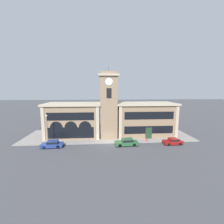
# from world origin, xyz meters

# --- Properties ---
(ground_plane) EXTENTS (300.00, 300.00, 0.00)m
(ground_plane) POSITION_xyz_m (0.00, 0.00, 0.00)
(ground_plane) COLOR #424247
(sidewalk_kerb) EXTENTS (41.17, 11.94, 0.15)m
(sidewalk_kerb) POSITION_xyz_m (0.00, 5.97, 0.07)
(sidewalk_kerb) COLOR gray
(sidewalk_kerb) RESTS_ON ground_plane
(clock_tower) EXTENTS (4.66, 4.66, 17.03)m
(clock_tower) POSITION_xyz_m (0.00, 4.49, 7.96)
(clock_tower) COLOR #897056
(clock_tower) RESTS_ON ground_plane
(town_hall_left_wing) EXTENTS (13.64, 8.14, 8.43)m
(town_hall_left_wing) POSITION_xyz_m (-8.75, 6.19, 4.24)
(town_hall_left_wing) COLOR #897056
(town_hall_left_wing) RESTS_ON ground_plane
(town_hall_right_wing) EXTENTS (15.00, 8.14, 8.42)m
(town_hall_right_wing) POSITION_xyz_m (9.43, 6.20, 4.24)
(town_hall_right_wing) COLOR #897056
(town_hall_right_wing) RESTS_ON ground_plane
(parked_car_near) EXTENTS (4.41, 2.09, 1.43)m
(parked_car_near) POSITION_xyz_m (-11.82, -1.28, 0.75)
(parked_car_near) COLOR navy
(parked_car_near) RESTS_ON ground_plane
(parked_car_mid) EXTENTS (4.92, 2.11, 1.46)m
(parked_car_mid) POSITION_xyz_m (3.53, -1.28, 0.77)
(parked_car_mid) COLOR #285633
(parked_car_mid) RESTS_ON ground_plane
(parked_car_far) EXTENTS (4.11, 1.91, 1.31)m
(parked_car_far) POSITION_xyz_m (13.62, -1.29, 0.68)
(parked_car_far) COLOR maroon
(parked_car_far) RESTS_ON ground_plane
(street_lamp) EXTENTS (0.36, 0.36, 6.35)m
(street_lamp) POSITION_xyz_m (-13.24, 0.34, 4.26)
(street_lamp) COLOR #4C4C51
(street_lamp) RESTS_ON sidewalk_kerb
(bollard) EXTENTS (0.18, 0.18, 1.06)m
(bollard) POSITION_xyz_m (-11.40, 0.54, 0.67)
(bollard) COLOR black
(bollard) RESTS_ON sidewalk_kerb
(fire_hydrant) EXTENTS (0.22, 0.22, 0.87)m
(fire_hydrant) POSITION_xyz_m (8.47, 0.59, 0.57)
(fire_hydrant) COLOR red
(fire_hydrant) RESTS_ON sidewalk_kerb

